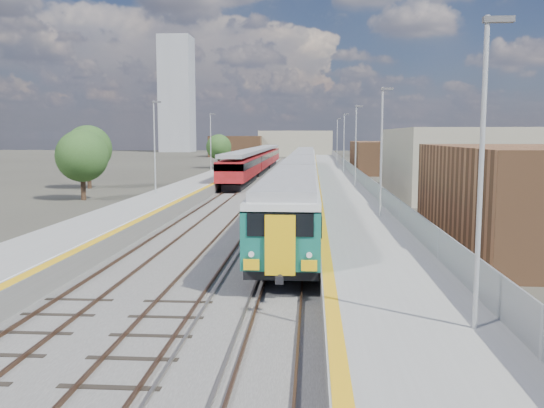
# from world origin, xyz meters

# --- Properties ---
(ground) EXTENTS (320.00, 320.00, 0.00)m
(ground) POSITION_xyz_m (0.00, 50.00, 0.00)
(ground) COLOR #47443A
(ground) RESTS_ON ground
(ballast_bed) EXTENTS (10.50, 155.00, 0.06)m
(ballast_bed) POSITION_xyz_m (-2.25, 52.50, 0.03)
(ballast_bed) COLOR #565451
(ballast_bed) RESTS_ON ground
(tracks) EXTENTS (8.96, 160.00, 0.17)m
(tracks) POSITION_xyz_m (-1.65, 54.18, 0.11)
(tracks) COLOR #4C3323
(tracks) RESTS_ON ground
(platform_right) EXTENTS (4.70, 155.00, 8.52)m
(platform_right) POSITION_xyz_m (5.28, 52.49, 0.54)
(platform_right) COLOR slate
(platform_right) RESTS_ON ground
(platform_left) EXTENTS (4.30, 155.00, 8.52)m
(platform_left) POSITION_xyz_m (-9.05, 52.49, 0.52)
(platform_left) COLOR slate
(platform_left) RESTS_ON ground
(buildings) EXTENTS (72.00, 185.50, 40.00)m
(buildings) POSITION_xyz_m (-18.12, 138.60, 10.70)
(buildings) COLOR brown
(buildings) RESTS_ON ground
(green_train) EXTENTS (2.85, 79.48, 3.14)m
(green_train) POSITION_xyz_m (1.50, 46.96, 2.21)
(green_train) COLOR black
(green_train) RESTS_ON ground
(red_train) EXTENTS (2.96, 60.08, 3.74)m
(red_train) POSITION_xyz_m (-5.50, 73.22, 2.21)
(red_train) COLOR black
(red_train) RESTS_ON ground
(tree_a) EXTENTS (4.61, 4.61, 6.25)m
(tree_a) POSITION_xyz_m (-17.78, 37.69, 3.93)
(tree_a) COLOR #382619
(tree_a) RESTS_ON ground
(tree_b) EXTENTS (5.05, 5.05, 6.85)m
(tree_b) POSITION_xyz_m (-21.60, 48.78, 4.31)
(tree_b) COLOR #382619
(tree_b) RESTS_ON ground
(tree_c) EXTENTS (4.39, 4.39, 5.96)m
(tree_c) POSITION_xyz_m (-13.72, 87.87, 3.75)
(tree_c) COLOR #382619
(tree_c) RESTS_ON ground
(tree_d) EXTENTS (4.18, 4.18, 5.67)m
(tree_d) POSITION_xyz_m (22.20, 72.00, 3.56)
(tree_d) COLOR #382619
(tree_d) RESTS_ON ground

